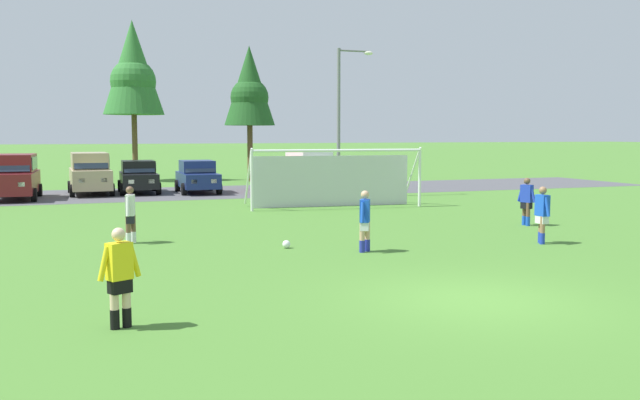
# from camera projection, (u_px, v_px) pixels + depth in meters

# --- Properties ---
(ground_plane) EXTENTS (400.00, 400.00, 0.00)m
(ground_plane) POSITION_uv_depth(u_px,v_px,m) (266.00, 214.00, 27.07)
(ground_plane) COLOR #477A2D
(parking_lot_strip) EXTENTS (52.00, 8.40, 0.01)m
(parking_lot_strip) POSITION_uv_depth(u_px,v_px,m) (213.00, 192.00, 37.17)
(parking_lot_strip) COLOR #4C4C51
(parking_lot_strip) RESTS_ON ground
(soccer_ball) EXTENTS (0.22, 0.22, 0.22)m
(soccer_ball) POSITION_uv_depth(u_px,v_px,m) (286.00, 244.00, 18.90)
(soccer_ball) COLOR white
(soccer_ball) RESTS_ON ground
(soccer_goal) EXTENTS (7.56, 2.58, 2.57)m
(soccer_goal) POSITION_uv_depth(u_px,v_px,m) (333.00, 177.00, 29.55)
(soccer_goal) COLOR white
(soccer_goal) RESTS_ON ground
(referee) EXTENTS (0.73, 0.39, 1.64)m
(referee) POSITION_uv_depth(u_px,v_px,m) (120.00, 278.00, 11.05)
(referee) COLOR beige
(referee) RESTS_ON ground
(player_striker_near) EXTENTS (0.31, 0.72, 1.64)m
(player_striker_near) POSITION_uv_depth(u_px,v_px,m) (130.00, 215.00, 19.71)
(player_striker_near) COLOR brown
(player_striker_near) RESTS_ON ground
(player_midfield_center) EXTENTS (0.26, 0.74, 1.64)m
(player_midfield_center) POSITION_uv_depth(u_px,v_px,m) (542.00, 215.00, 19.65)
(player_midfield_center) COLOR #936B4C
(player_midfield_center) RESTS_ON ground
(player_defender_far) EXTENTS (0.51, 0.64, 1.64)m
(player_defender_far) POSITION_uv_depth(u_px,v_px,m) (365.00, 221.00, 18.25)
(player_defender_far) COLOR tan
(player_defender_far) RESTS_ON ground
(player_winger_left) EXTENTS (0.38, 0.73, 1.64)m
(player_winger_left) POSITION_uv_depth(u_px,v_px,m) (527.00, 202.00, 23.53)
(player_winger_left) COLOR brown
(player_winger_left) RESTS_ON ground
(parked_car_slot_far_left) EXTENTS (2.28, 4.67, 2.16)m
(parked_car_slot_far_left) POSITION_uv_depth(u_px,v_px,m) (15.00, 176.00, 32.90)
(parked_car_slot_far_left) COLOR maroon
(parked_car_slot_far_left) RESTS_ON ground
(parked_car_slot_left) EXTENTS (2.26, 4.66, 2.16)m
(parked_car_slot_left) POSITION_uv_depth(u_px,v_px,m) (90.00, 173.00, 35.71)
(parked_car_slot_left) COLOR tan
(parked_car_slot_left) RESTS_ON ground
(parked_car_slot_center_left) EXTENTS (2.11, 4.24, 1.72)m
(parked_car_slot_center_left) POSITION_uv_depth(u_px,v_px,m) (139.00, 177.00, 36.45)
(parked_car_slot_center_left) COLOR black
(parked_car_slot_center_left) RESTS_ON ground
(parked_car_slot_center) EXTENTS (2.09, 4.23, 1.72)m
(parked_car_slot_center) POSITION_uv_depth(u_px,v_px,m) (198.00, 176.00, 36.60)
(parked_car_slot_center) COLOR navy
(parked_car_slot_center) RESTS_ON ground
(parked_car_slot_center_right) EXTENTS (2.05, 4.21, 1.72)m
(parked_car_slot_center_right) POSITION_uv_depth(u_px,v_px,m) (280.00, 175.00, 37.97)
(parked_car_slot_center_right) COLOR red
(parked_car_slot_center_right) RESTS_ON ground
(parked_car_slot_right) EXTENTS (2.25, 4.66, 2.16)m
(parked_car_slot_right) POSITION_uv_depth(u_px,v_px,m) (310.00, 170.00, 38.55)
(parked_car_slot_right) COLOR silver
(parked_car_slot_right) RESTS_ON ground
(parked_car_slot_far_right) EXTENTS (2.21, 4.29, 1.72)m
(parked_car_slot_far_right) POSITION_uv_depth(u_px,v_px,m) (356.00, 173.00, 39.49)
(parked_car_slot_far_right) COLOR #194C2D
(parked_car_slot_far_right) RESTS_ON ground
(tree_left_edge) EXTENTS (3.98, 3.98, 10.60)m
(tree_left_edge) POSITION_uv_depth(u_px,v_px,m) (133.00, 71.00, 45.44)
(tree_left_edge) COLOR brown
(tree_left_edge) RESTS_ON ground
(tree_mid_left) EXTENTS (3.32, 3.32, 8.87)m
(tree_mid_left) POSITION_uv_depth(u_px,v_px,m) (249.00, 89.00, 44.99)
(tree_mid_left) COLOR brown
(tree_mid_left) RESTS_ON ground
(street_lamp) EXTENTS (2.00, 0.32, 7.35)m
(street_lamp) POSITION_uv_depth(u_px,v_px,m) (342.00, 120.00, 34.34)
(street_lamp) COLOR slate
(street_lamp) RESTS_ON ground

